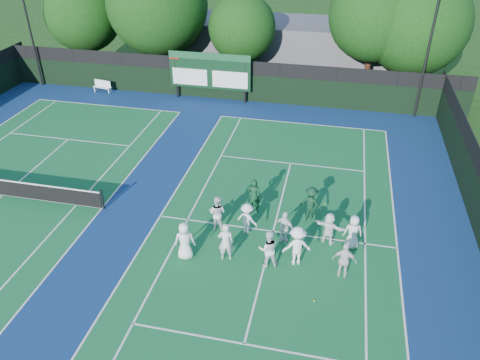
% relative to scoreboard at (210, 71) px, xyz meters
% --- Properties ---
extents(ground, '(120.00, 120.00, 0.00)m').
position_rel_scoreboard_xyz_m(ground, '(7.01, -15.59, -2.19)').
color(ground, '#183B10').
rests_on(ground, ground).
extents(court_apron, '(34.00, 32.00, 0.01)m').
position_rel_scoreboard_xyz_m(court_apron, '(1.01, -14.59, -2.19)').
color(court_apron, navy).
rests_on(court_apron, ground).
extents(near_court, '(11.05, 23.85, 0.01)m').
position_rel_scoreboard_xyz_m(near_court, '(7.01, -14.59, -2.18)').
color(near_court, '#135D2D').
rests_on(near_court, ground).
extents(left_court, '(11.05, 23.85, 0.01)m').
position_rel_scoreboard_xyz_m(left_court, '(-6.99, -14.59, -2.18)').
color(left_court, '#135D2D').
rests_on(left_court, ground).
extents(back_fence, '(34.00, 0.08, 3.00)m').
position_rel_scoreboard_xyz_m(back_fence, '(1.01, 0.41, -0.83)').
color(back_fence, black).
rests_on(back_fence, ground).
extents(scoreboard, '(6.00, 0.21, 3.55)m').
position_rel_scoreboard_xyz_m(scoreboard, '(0.00, 0.00, 0.00)').
color(scoreboard, black).
rests_on(scoreboard, ground).
extents(clubhouse, '(18.00, 6.00, 4.00)m').
position_rel_scoreboard_xyz_m(clubhouse, '(5.01, 8.41, -0.19)').
color(clubhouse, '#555459').
rests_on(clubhouse, ground).
extents(light_pole_left, '(1.20, 0.30, 10.12)m').
position_rel_scoreboard_xyz_m(light_pole_left, '(-13.99, 0.11, 4.11)').
color(light_pole_left, black).
rests_on(light_pole_left, ground).
extents(light_pole_right, '(1.20, 0.30, 10.12)m').
position_rel_scoreboard_xyz_m(light_pole_right, '(14.51, 0.11, 4.11)').
color(light_pole_right, black).
rests_on(light_pole_right, ground).
extents(tennis_net, '(11.30, 0.10, 1.10)m').
position_rel_scoreboard_xyz_m(tennis_net, '(-6.99, -14.59, -1.70)').
color(tennis_net, black).
rests_on(tennis_net, ground).
extents(bench, '(1.49, 0.63, 0.92)m').
position_rel_scoreboard_xyz_m(bench, '(-8.54, -0.22, -1.70)').
color(bench, white).
rests_on(bench, ground).
extents(tree_a, '(6.10, 6.10, 7.91)m').
position_rel_scoreboard_xyz_m(tree_a, '(-11.43, 3.99, 2.50)').
color(tree_a, black).
rests_on(tree_a, ground).
extents(tree_b, '(7.78, 7.78, 9.72)m').
position_rel_scoreboard_xyz_m(tree_b, '(-4.99, 3.99, 3.43)').
color(tree_b, black).
rests_on(tree_b, ground).
extents(tree_c, '(5.12, 5.12, 6.96)m').
position_rel_scoreboard_xyz_m(tree_c, '(1.68, 3.99, 2.07)').
color(tree_c, black).
rests_on(tree_c, ground).
extents(tree_d, '(6.52, 6.52, 9.04)m').
position_rel_scoreboard_xyz_m(tree_d, '(11.30, 3.99, 3.42)').
color(tree_d, black).
rests_on(tree_d, ground).
extents(tree_e, '(7.30, 7.30, 9.07)m').
position_rel_scoreboard_xyz_m(tree_e, '(14.19, 3.99, 3.04)').
color(tree_e, black).
rests_on(tree_e, ground).
extents(tennis_ball_1, '(0.07, 0.07, 0.07)m').
position_rel_scoreboard_xyz_m(tennis_ball_1, '(9.20, -11.92, -2.16)').
color(tennis_ball_1, yellow).
rests_on(tennis_ball_1, ground).
extents(tennis_ball_2, '(0.07, 0.07, 0.07)m').
position_rel_scoreboard_xyz_m(tennis_ball_2, '(9.21, -18.48, -2.16)').
color(tennis_ball_2, yellow).
rests_on(tennis_ball_2, ground).
extents(tennis_ball_4, '(0.07, 0.07, 0.07)m').
position_rel_scoreboard_xyz_m(tennis_ball_4, '(5.67, -13.71, -2.16)').
color(tennis_ball_4, yellow).
rests_on(tennis_ball_4, ground).
extents(tennis_ball_5, '(0.07, 0.07, 0.07)m').
position_rel_scoreboard_xyz_m(tennis_ball_5, '(8.43, -15.61, -2.16)').
color(tennis_ball_5, yellow).
rests_on(tennis_ball_5, ground).
extents(player_front_0, '(0.96, 0.72, 1.76)m').
position_rel_scoreboard_xyz_m(player_front_0, '(3.65, -17.11, -1.31)').
color(player_front_0, white).
rests_on(player_front_0, ground).
extents(player_front_1, '(0.75, 0.59, 1.81)m').
position_rel_scoreboard_xyz_m(player_front_1, '(5.34, -16.83, -1.29)').
color(player_front_1, silver).
rests_on(player_front_1, ground).
extents(player_front_2, '(0.97, 0.84, 1.72)m').
position_rel_scoreboard_xyz_m(player_front_2, '(7.13, -16.83, -1.33)').
color(player_front_2, white).
rests_on(player_front_2, ground).
extents(player_front_3, '(1.33, 1.01, 1.82)m').
position_rel_scoreboard_xyz_m(player_front_3, '(8.26, -16.46, -1.28)').
color(player_front_3, white).
rests_on(player_front_3, ground).
extents(player_front_4, '(1.01, 0.50, 1.66)m').
position_rel_scoreboard_xyz_m(player_front_4, '(10.20, -16.85, -1.36)').
color(player_front_4, silver).
rests_on(player_front_4, ground).
extents(player_back_0, '(0.95, 0.80, 1.72)m').
position_rel_scoreboard_xyz_m(player_back_0, '(4.47, -14.87, -1.33)').
color(player_back_0, silver).
rests_on(player_back_0, ground).
extents(player_back_1, '(1.13, 0.86, 1.55)m').
position_rel_scoreboard_xyz_m(player_back_1, '(5.85, -14.91, -1.42)').
color(player_back_1, white).
rests_on(player_back_1, ground).
extents(player_back_2, '(1.02, 0.72, 1.61)m').
position_rel_scoreboard_xyz_m(player_back_2, '(7.59, -15.22, -1.39)').
color(player_back_2, white).
rests_on(player_back_2, ground).
extents(player_back_3, '(1.51, 0.84, 1.55)m').
position_rel_scoreboard_xyz_m(player_back_3, '(9.48, -14.82, -1.42)').
color(player_back_3, white).
rests_on(player_back_3, ground).
extents(player_back_4, '(0.87, 0.63, 1.64)m').
position_rel_scoreboard_xyz_m(player_back_4, '(10.50, -14.92, -1.37)').
color(player_back_4, white).
rests_on(player_back_4, ground).
extents(coach_left, '(0.67, 0.45, 1.81)m').
position_rel_scoreboard_xyz_m(coach_left, '(5.83, -13.22, -1.29)').
color(coach_left, '#0E361F').
rests_on(coach_left, ground).
extents(coach_right, '(1.17, 0.81, 1.66)m').
position_rel_scoreboard_xyz_m(coach_right, '(8.54, -13.12, -1.36)').
color(coach_right, '#0D321C').
rests_on(coach_right, ground).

